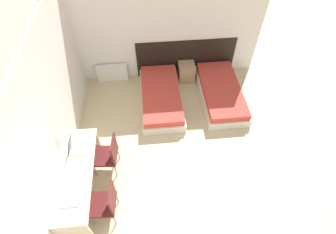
{
  "coord_description": "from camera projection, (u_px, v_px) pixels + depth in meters",
  "views": [
    {
      "loc": [
        -0.35,
        -1.04,
        4.8
      ],
      "look_at": [
        0.0,
        2.47,
        0.55
      ],
      "focal_mm": 28.0,
      "sensor_mm": 36.0,
      "label": 1
    }
  ],
  "objects": [
    {
      "name": "wall_back",
      "position": [
        160.0,
        30.0,
        6.21
      ],
      "size": [
        5.03,
        0.05,
        2.7
      ],
      "color": "white",
      "rests_on": "ground_plane"
    },
    {
      "name": "wall_left",
      "position": [
        55.0,
        107.0,
        4.64
      ],
      "size": [
        0.05,
        5.49,
        2.7
      ],
      "color": "white",
      "rests_on": "ground_plane"
    },
    {
      "name": "headboard_panel",
      "position": [
        186.0,
        58.0,
        6.87
      ],
      "size": [
        2.57,
        0.03,
        1.03
      ],
      "color": "black",
      "rests_on": "ground_plane"
    },
    {
      "name": "bed_near_window",
      "position": [
        161.0,
        97.0,
        6.41
      ],
      "size": [
        0.98,
        2.03,
        0.37
      ],
      "color": "beige",
      "rests_on": "ground_plane"
    },
    {
      "name": "bed_near_door",
      "position": [
        221.0,
        93.0,
        6.51
      ],
      "size": [
        0.98,
        2.03,
        0.37
      ],
      "color": "beige",
      "rests_on": "ground_plane"
    },
    {
      "name": "nightstand",
      "position": [
        186.0,
        72.0,
        6.93
      ],
      "size": [
        0.41,
        0.41,
        0.47
      ],
      "color": "tan",
      "rests_on": "ground_plane"
    },
    {
      "name": "radiator",
      "position": [
        112.0,
        73.0,
        6.91
      ],
      "size": [
        0.8,
        0.12,
        0.47
      ],
      "color": "silver",
      "rests_on": "ground_plane"
    },
    {
      "name": "desk",
      "position": [
        78.0,
        177.0,
        4.61
      ],
      "size": [
        0.59,
        1.83,
        0.76
      ],
      "color": "beige",
      "rests_on": "ground_plane"
    },
    {
      "name": "chair_near_laptop",
      "position": [
        108.0,
        154.0,
        5.01
      ],
      "size": [
        0.5,
        0.5,
        0.93
      ],
      "rotation": [
        0.0,
        0.0,
        -0.11
      ],
      "color": "#511919",
      "rests_on": "ground_plane"
    },
    {
      "name": "chair_near_notebook",
      "position": [
        106.0,
        202.0,
        4.4
      ],
      "size": [
        0.49,
        0.49,
        0.93
      ],
      "rotation": [
        0.0,
        0.0,
        -0.08
      ],
      "color": "#511919",
      "rests_on": "ground_plane"
    },
    {
      "name": "laptop",
      "position": [
        76.0,
        148.0,
        4.7
      ],
      "size": [
        0.37,
        0.27,
        0.36
      ],
      "rotation": [
        0.0,
        0.0,
        -0.07
      ],
      "color": "silver",
      "rests_on": "desk"
    },
    {
      "name": "open_notebook",
      "position": [
        70.0,
        202.0,
        4.13
      ],
      "size": [
        0.28,
        0.21,
        0.02
      ],
      "rotation": [
        0.0,
        0.0,
        -0.07
      ],
      "color": "#1E4793",
      "rests_on": "desk"
    }
  ]
}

